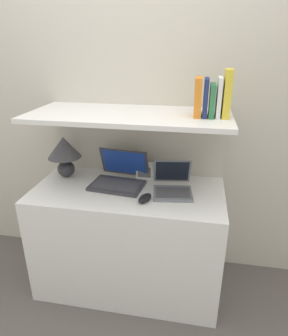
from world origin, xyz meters
TOP-DOWN VIEW (x-y plane):
  - ground_plane at (0.00, 0.00)m, footprint 12.00×12.00m
  - wall_back at (0.00, 0.66)m, footprint 6.00×0.05m
  - desk at (0.00, 0.30)m, footprint 1.21×0.59m
  - back_riser at (0.00, 0.61)m, footprint 1.21×0.04m
  - shelf at (0.00, 0.36)m, footprint 1.21×0.53m
  - table_lamp at (-0.47, 0.42)m, footprint 0.23×0.23m
  - laptop_large at (-0.07, 0.36)m, footprint 0.36×0.33m
  - laptop_small at (0.28, 0.31)m, footprint 0.27×0.29m
  - computer_mouse at (0.13, 0.17)m, footprint 0.09×0.13m
  - router_box at (0.07, 0.50)m, footprint 0.11×0.07m
  - book_yellow at (0.56, 0.36)m, footprint 0.04×0.13m
  - book_white at (0.52, 0.36)m, footprint 0.02×0.14m
  - book_green at (0.48, 0.36)m, footprint 0.03×0.16m
  - book_navy at (0.44, 0.36)m, footprint 0.02×0.15m
  - book_orange at (0.40, 0.36)m, footprint 0.04×0.16m

SIDE VIEW (x-z plane):
  - ground_plane at x=0.00m, z-range 0.00..0.00m
  - desk at x=0.00m, z-range 0.00..0.75m
  - back_riser at x=0.00m, z-range 0.00..1.20m
  - computer_mouse at x=0.13m, z-range 0.75..0.79m
  - laptop_small at x=0.28m, z-range 0.69..0.88m
  - laptop_large at x=-0.07m, z-range 0.68..0.90m
  - router_box at x=0.07m, z-range 0.75..0.85m
  - table_lamp at x=-0.47m, z-range 0.79..1.07m
  - wall_back at x=0.00m, z-range 0.00..2.40m
  - shelf at x=0.00m, z-range 1.20..1.22m
  - book_green at x=0.48m, z-range 1.22..1.40m
  - book_navy at x=0.44m, z-range 1.22..1.43m
  - book_orange at x=0.40m, z-range 1.22..1.44m
  - book_white at x=0.52m, z-range 1.22..1.44m
  - book_yellow at x=0.56m, z-range 1.22..1.48m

